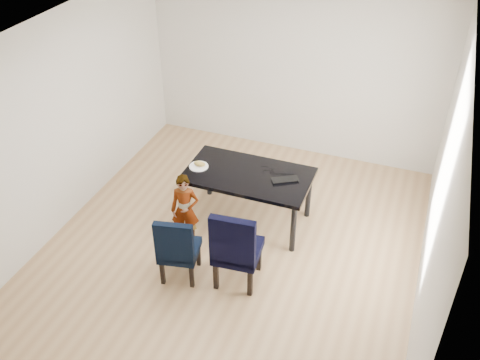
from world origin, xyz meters
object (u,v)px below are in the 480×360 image
at_px(laptop, 284,178).
at_px(dining_table, 248,197).
at_px(chair_left, 179,245).
at_px(child, 185,210).
at_px(chair_right, 238,244).
at_px(plate, 199,166).

bearing_deg(laptop, dining_table, -23.56).
relative_size(chair_left, laptop, 2.70).
bearing_deg(child, chair_right, -41.53).
bearing_deg(chair_right, child, 149.04).
relative_size(dining_table, chair_left, 1.76).
distance_m(chair_right, laptop, 1.16).
distance_m(chair_left, chair_right, 0.68).
height_order(chair_left, chair_right, chair_right).
distance_m(chair_left, laptop, 1.58).
bearing_deg(laptop, plate, -24.18).
relative_size(dining_table, chair_right, 1.51).
bearing_deg(chair_right, dining_table, 98.61).
xyz_separation_m(chair_right, laptop, (0.19, 1.12, 0.24)).
relative_size(chair_right, plate, 4.25).
distance_m(chair_right, plate, 1.37).
relative_size(chair_left, child, 0.93).
bearing_deg(child, dining_table, 31.88).
bearing_deg(dining_table, chair_right, -76.22).
bearing_deg(chair_right, chair_left, -170.90).
distance_m(child, plate, 0.64).
bearing_deg(chair_right, plate, 127.63).
bearing_deg(dining_table, child, -132.38).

